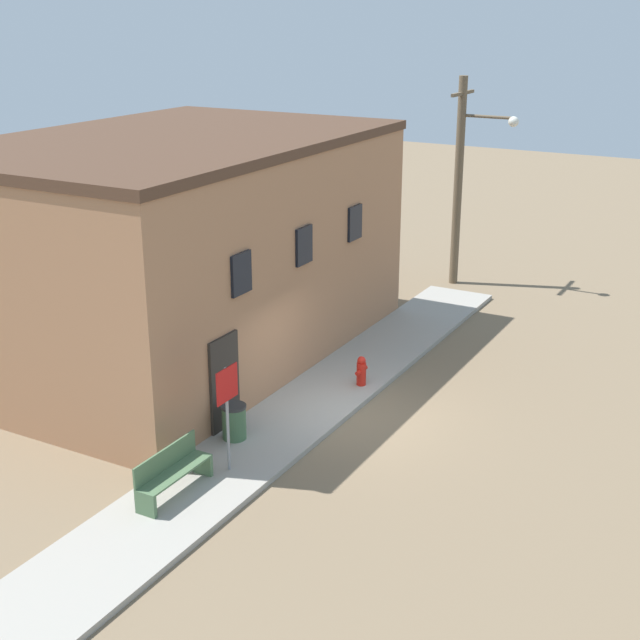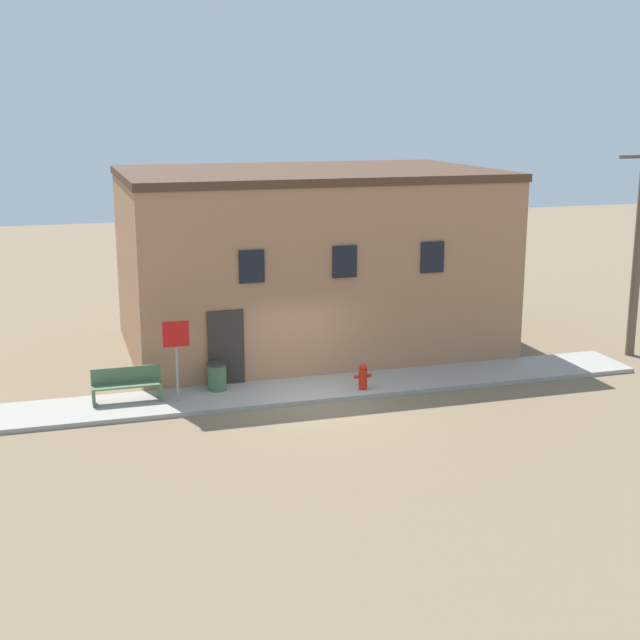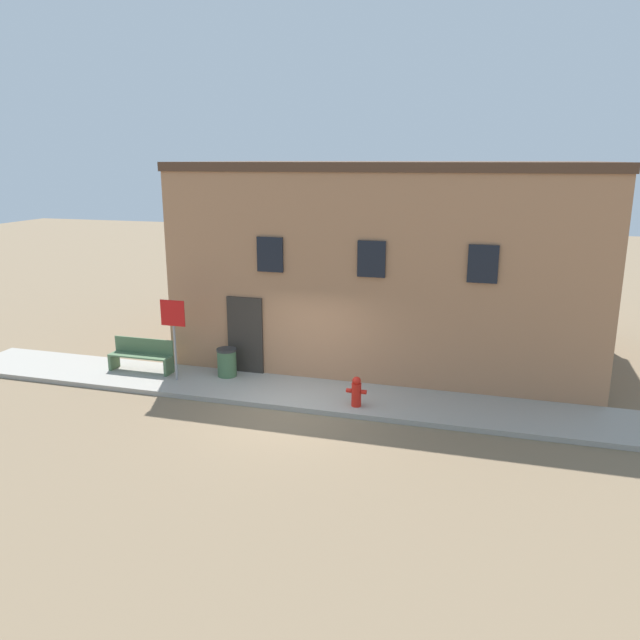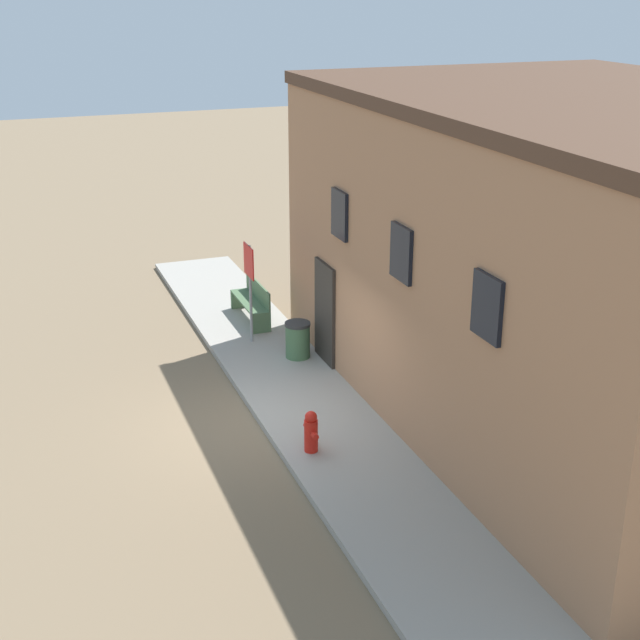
# 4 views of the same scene
# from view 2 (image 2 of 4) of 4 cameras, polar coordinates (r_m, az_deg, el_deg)

# --- Properties ---
(ground_plane) EXTENTS (80.00, 80.00, 0.00)m
(ground_plane) POSITION_cam_2_polar(r_m,az_deg,el_deg) (23.40, -0.30, -5.41)
(ground_plane) COLOR #7A664C
(sidewalk) EXTENTS (19.49, 2.06, 0.12)m
(sidewalk) POSITION_cam_2_polar(r_m,az_deg,el_deg) (24.32, -0.99, -4.51)
(sidewalk) COLOR #9E998E
(sidewalk) RESTS_ON ground
(brick_building) EXTENTS (11.48, 7.66, 5.68)m
(brick_building) POSITION_cam_2_polar(r_m,az_deg,el_deg) (28.54, -0.84, 3.93)
(brick_building) COLOR #A87551
(brick_building) RESTS_ON ground
(fire_hydrant) EXTENTS (0.48, 0.23, 0.72)m
(fire_hydrant) POSITION_cam_2_polar(r_m,az_deg,el_deg) (24.13, 2.76, -3.62)
(fire_hydrant) COLOR red
(fire_hydrant) RESTS_ON sidewalk
(stop_sign) EXTENTS (0.68, 0.06, 2.15)m
(stop_sign) POSITION_cam_2_polar(r_m,az_deg,el_deg) (23.08, -9.18, -1.62)
(stop_sign) COLOR gray
(stop_sign) RESTS_ON sidewalk
(bench) EXTENTS (1.78, 0.44, 0.89)m
(bench) POSITION_cam_2_polar(r_m,az_deg,el_deg) (23.65, -12.27, -4.07)
(bench) COLOR #4C6B47
(bench) RESTS_ON sidewalk
(trash_bin) EXTENTS (0.53, 0.53, 0.76)m
(trash_bin) POSITION_cam_2_polar(r_m,az_deg,el_deg) (24.19, -6.61, -3.60)
(trash_bin) COLOR #426642
(trash_bin) RESTS_ON sidewalk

